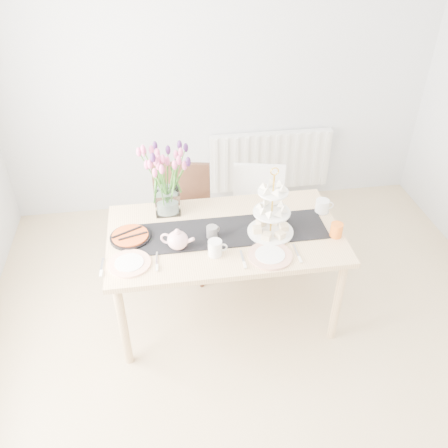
{
  "coord_description": "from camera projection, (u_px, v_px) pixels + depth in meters",
  "views": [
    {
      "loc": [
        -0.58,
        -1.87,
        2.71
      ],
      "look_at": [
        -0.2,
        0.64,
        0.86
      ],
      "focal_mm": 38.0,
      "sensor_mm": 36.0,
      "label": 1
    }
  ],
  "objects": [
    {
      "name": "plate_right",
      "position": [
        270.0,
        255.0,
        3.04
      ],
      "size": [
        0.29,
        0.29,
        0.01
      ],
      "primitive_type": "cylinder",
      "rotation": [
        0.0,
        0.0,
        -0.0
      ],
      "color": "silver",
      "rests_on": "dining_table"
    },
    {
      "name": "mug_grey",
      "position": [
        212.0,
        232.0,
        3.18
      ],
      "size": [
        0.1,
        0.1,
        0.09
      ],
      "primitive_type": "cylinder",
      "rotation": [
        0.0,
        0.0,
        0.61
      ],
      "color": "slate",
      "rests_on": "dining_table"
    },
    {
      "name": "mug_orange",
      "position": [
        336.0,
        230.0,
        3.19
      ],
      "size": [
        0.11,
        0.11,
        0.1
      ],
      "primitive_type": "cylinder",
      "rotation": [
        0.0,
        0.0,
        1.15
      ],
      "color": "orange",
      "rests_on": "dining_table"
    },
    {
      "name": "cream_jug",
      "position": [
        322.0,
        206.0,
        3.43
      ],
      "size": [
        0.11,
        0.11,
        0.1
      ],
      "primitive_type": "cylinder",
      "rotation": [
        0.0,
        0.0,
        -0.1
      ],
      "color": "white",
      "rests_on": "dining_table"
    },
    {
      "name": "teapot",
      "position": [
        178.0,
        240.0,
        3.07
      ],
      "size": [
        0.27,
        0.25,
        0.14
      ],
      "primitive_type": null,
      "rotation": [
        0.0,
        0.0,
        -0.37
      ],
      "color": "silver",
      "rests_on": "dining_table"
    },
    {
      "name": "room_shell",
      "position": [
        282.0,
        224.0,
        2.39
      ],
      "size": [
        4.5,
        4.5,
        4.5
      ],
      "color": "tan",
      "rests_on": "ground"
    },
    {
      "name": "chair_brown",
      "position": [
        181.0,
        213.0,
        3.81
      ],
      "size": [
        0.54,
        0.54,
        0.93
      ],
      "rotation": [
        0.0,
        0.0,
        -0.2
      ],
      "color": "#351F13",
      "rests_on": "ground"
    },
    {
      "name": "dining_table",
      "position": [
        225.0,
        241.0,
        3.3
      ],
      "size": [
        1.6,
        0.9,
        0.75
      ],
      "color": "tan",
      "rests_on": "ground"
    },
    {
      "name": "tart_tin",
      "position": [
        130.0,
        237.0,
        3.19
      ],
      "size": [
        0.27,
        0.27,
        0.03
      ],
      "rotation": [
        0.0,
        0.0,
        0.04
      ],
      "color": "black",
      "rests_on": "dining_table"
    },
    {
      "name": "table_runner",
      "position": [
        225.0,
        232.0,
        3.25
      ],
      "size": [
        1.4,
        0.35,
        0.01
      ],
      "primitive_type": "cube",
      "color": "black",
      "rests_on": "dining_table"
    },
    {
      "name": "radiator",
      "position": [
        270.0,
        161.0,
        4.71
      ],
      "size": [
        1.2,
        0.08,
        0.6
      ],
      "primitive_type": "cube",
      "color": "white",
      "rests_on": "room_shell"
    },
    {
      "name": "mug_white",
      "position": [
        215.0,
        248.0,
        3.03
      ],
      "size": [
        0.09,
        0.09,
        0.11
      ],
      "primitive_type": "cylinder",
      "rotation": [
        0.0,
        0.0,
        -0.03
      ],
      "color": "silver",
      "rests_on": "dining_table"
    },
    {
      "name": "plate_left",
      "position": [
        129.0,
        263.0,
        2.98
      ],
      "size": [
        0.29,
        0.29,
        0.01
      ],
      "primitive_type": "cylinder",
      "rotation": [
        0.0,
        0.0,
        -0.06
      ],
      "color": "white",
      "rests_on": "dining_table"
    },
    {
      "name": "chair_white",
      "position": [
        258.0,
        209.0,
        3.94
      ],
      "size": [
        0.5,
        0.5,
        0.85
      ],
      "rotation": [
        0.0,
        0.0,
        -0.22
      ],
      "color": "white",
      "rests_on": "ground"
    },
    {
      "name": "tulip_vase",
      "position": [
        165.0,
        168.0,
        3.25
      ],
      "size": [
        0.65,
        0.65,
        0.55
      ],
      "rotation": [
        0.0,
        0.0,
        -0.3
      ],
      "color": "silver",
      "rests_on": "dining_table"
    },
    {
      "name": "cake_stand",
      "position": [
        271.0,
        218.0,
        3.17
      ],
      "size": [
        0.31,
        0.31,
        0.46
      ],
      "rotation": [
        0.0,
        0.0,
        -0.44
      ],
      "color": "gold",
      "rests_on": "dining_table"
    }
  ]
}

